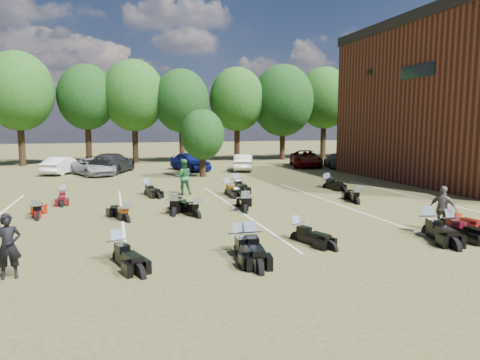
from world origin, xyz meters
name	(u,v)px	position (x,y,z in m)	size (l,w,h in m)	color
ground	(329,219)	(0.00, 0.00, 0.00)	(160.00, 160.00, 0.00)	brown
car_1	(63,165)	(-12.04, 20.30, 0.67)	(1.43, 4.09, 1.35)	silver
car_2	(93,167)	(-9.73, 18.71, 0.64)	(2.13, 4.63, 1.29)	gray
car_3	(112,163)	(-8.37, 20.01, 0.79)	(2.22, 5.47, 1.59)	black
car_4	(190,161)	(-2.13, 20.05, 0.77)	(1.82, 4.53, 1.54)	#0D145B
car_5	(244,162)	(2.13, 18.72, 0.69)	(1.45, 4.17, 1.37)	#B5B5B0
car_6	(306,159)	(8.53, 20.29, 0.74)	(2.46, 5.34, 1.48)	#550604
car_7	(337,161)	(10.76, 18.53, 0.65)	(1.82, 4.48, 1.30)	#39383D
person_black	(8,246)	(-10.82, -3.77, 0.82)	(0.60, 0.39, 1.63)	black
person_green	(183,177)	(-4.66, 7.78, 0.97)	(0.95, 0.74, 1.95)	#225B32
person_grey	(443,209)	(2.88, -2.98, 0.83)	(0.97, 0.40, 1.65)	#5B534E
motorcycle_0	(118,261)	(-8.23, -3.09, 0.00)	(0.69, 2.16, 1.20)	black
motorcycle_1	(239,253)	(-4.78, -3.35, 0.00)	(0.70, 2.21, 1.23)	black
motorcycle_2	(250,253)	(-4.45, -3.47, 0.00)	(0.74, 2.33, 1.30)	black
motorcycle_3	(297,240)	(-2.51, -2.52, 0.00)	(0.64, 2.00, 1.12)	black
motorcycle_4	(428,235)	(2.12, -3.19, 0.00)	(0.77, 2.43, 1.35)	black
motorcycle_5	(450,234)	(2.93, -3.34, 0.00)	(0.69, 2.15, 1.20)	black
motorcycle_6	(446,225)	(3.76, -2.22, 0.00)	(0.67, 2.12, 1.18)	#510E0B
motorcycle_7	(38,220)	(-11.28, 3.27, 0.00)	(0.68, 2.14, 1.19)	maroon
motorcycle_8	(126,222)	(-7.86, 1.87, 0.00)	(0.66, 2.07, 1.15)	black
motorcycle_9	(174,215)	(-5.88, 2.53, 0.00)	(0.77, 2.40, 1.34)	black
motorcycle_10	(197,218)	(-5.06, 1.83, 0.00)	(0.70, 2.19, 1.22)	black
motorcycle_11	(245,212)	(-2.82, 2.27, 0.00)	(0.77, 2.42, 1.35)	black
motorcycle_13	(357,204)	(2.96, 2.68, 0.00)	(0.70, 2.18, 1.22)	black
motorcycle_14	(63,201)	(-10.75, 7.45, 0.00)	(0.65, 2.04, 1.14)	#43090D
motorcycle_16	(147,194)	(-6.56, 8.41, 0.00)	(0.69, 2.15, 1.20)	black
motorcycle_17	(228,194)	(-2.31, 7.21, 0.00)	(0.71, 2.22, 1.24)	black
motorcycle_18	(236,190)	(-1.45, 8.48, 0.00)	(0.78, 2.44, 1.36)	black
motorcycle_19	(328,187)	(4.29, 8.11, 0.00)	(0.68, 2.15, 1.20)	black
motorcycle_20	(326,188)	(4.00, 7.78, 0.00)	(0.66, 2.06, 1.15)	black
tree_line	(185,100)	(-1.00, 29.00, 6.31)	(56.00, 6.00, 9.79)	black
young_tree_midfield	(202,135)	(-2.00, 15.50, 3.09)	(3.20, 3.20, 4.70)	black
parking_lines	(237,209)	(-3.00, 3.00, 0.01)	(20.10, 14.00, 0.01)	silver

